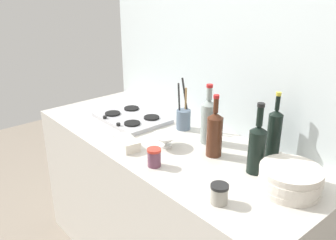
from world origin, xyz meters
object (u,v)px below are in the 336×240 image
object	(u,v)px
wine_bottle_mid_right	(274,133)
wine_bottle_rightmost	(215,133)
butter_dish	(127,143)
utensil_crock	(183,118)
mixing_bowl	(166,140)
stovetop_hob	(132,118)
wine_bottle_leftmost	(208,120)
plate_stack	(290,179)
condiment_jar_front	(219,194)
condiment_jar_rear	(154,157)
wine_bottle_mid_left	(257,147)

from	to	relation	value
wine_bottle_mid_right	wine_bottle_rightmost	bearing A→B (deg)	-135.25
butter_dish	utensil_crock	distance (m)	0.40
mixing_bowl	butter_dish	size ratio (longest dim) A/B	0.89
stovetop_hob	wine_bottle_leftmost	bearing A→B (deg)	13.20
plate_stack	condiment_jar_front	distance (m)	0.32
condiment_jar_rear	stovetop_hob	bearing A→B (deg)	154.87
mixing_bowl	wine_bottle_leftmost	bearing A→B (deg)	63.30
stovetop_hob	utensil_crock	bearing A→B (deg)	25.72
wine_bottle_mid_left	butter_dish	size ratio (longest dim) A/B	2.06
wine_bottle_rightmost	mixing_bowl	xyz separation A→B (m)	(-0.23, -0.12, -0.08)
stovetop_hob	wine_bottle_mid_left	world-z (taller)	wine_bottle_mid_left
wine_bottle_mid_right	butter_dish	bearing A→B (deg)	-138.77
wine_bottle_mid_right	wine_bottle_leftmost	bearing A→B (deg)	-160.77
mixing_bowl	condiment_jar_rear	bearing A→B (deg)	-54.82
wine_bottle_leftmost	wine_bottle_mid_right	world-z (taller)	wine_bottle_mid_right
mixing_bowl	utensil_crock	world-z (taller)	utensil_crock
wine_bottle_leftmost	condiment_jar_front	bearing A→B (deg)	-41.57
plate_stack	utensil_crock	distance (m)	0.78
wine_bottle_mid_left	butter_dish	world-z (taller)	wine_bottle_mid_left
wine_bottle_mid_left	condiment_jar_rear	size ratio (longest dim) A/B	3.76
utensil_crock	condiment_jar_front	world-z (taller)	utensil_crock
wine_bottle_mid_left	utensil_crock	bearing A→B (deg)	170.96
wine_bottle_leftmost	wine_bottle_rightmost	bearing A→B (deg)	-34.55
condiment_jar_rear	condiment_jar_front	bearing A→B (deg)	1.39
wine_bottle_mid_left	mixing_bowl	xyz separation A→B (m)	(-0.47, -0.14, -0.09)
wine_bottle_mid_left	wine_bottle_rightmost	xyz separation A→B (m)	(-0.24, -0.02, -0.00)
stovetop_hob	condiment_jar_rear	xyz separation A→B (m)	(0.55, -0.26, 0.03)
condiment_jar_front	wine_bottle_rightmost	bearing A→B (deg)	135.83
wine_bottle_leftmost	condiment_jar_rear	size ratio (longest dim) A/B	3.64
wine_bottle_rightmost	condiment_jar_front	size ratio (longest dim) A/B	3.92
plate_stack	mixing_bowl	xyz separation A→B (m)	(-0.66, -0.13, -0.01)
wine_bottle_leftmost	condiment_jar_front	distance (m)	0.57
plate_stack	butter_dish	bearing A→B (deg)	-159.61
wine_bottle_rightmost	condiment_jar_rear	bearing A→B (deg)	-109.72
wine_bottle_leftmost	condiment_jar_rear	xyz separation A→B (m)	(0.02, -0.38, -0.08)
butter_dish	utensil_crock	bearing A→B (deg)	89.19
stovetop_hob	wine_bottle_leftmost	xyz separation A→B (m)	(0.53, 0.12, 0.12)
plate_stack	butter_dish	xyz separation A→B (m)	(-0.78, -0.29, -0.03)
stovetop_hob	butter_dish	distance (m)	0.39
plate_stack	wine_bottle_mid_left	size ratio (longest dim) A/B	0.79
condiment_jar_front	utensil_crock	bearing A→B (deg)	148.09
plate_stack	condiment_jar_front	xyz separation A→B (m)	(-0.13, -0.29, -0.01)
stovetop_hob	wine_bottle_rightmost	world-z (taller)	wine_bottle_rightmost
stovetop_hob	wine_bottle_rightmost	distance (m)	0.67
condiment_jar_front	wine_bottle_mid_right	bearing A→B (deg)	100.62
wine_bottle_mid_right	wine_bottle_rightmost	size ratio (longest dim) A/B	1.06
butter_dish	condiment_jar_rear	size ratio (longest dim) A/B	1.82
wine_bottle_mid_right	utensil_crock	distance (m)	0.56
utensil_crock	stovetop_hob	bearing A→B (deg)	-154.28
wine_bottle_leftmost	butter_dish	xyz separation A→B (m)	(-0.23, -0.37, -0.10)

